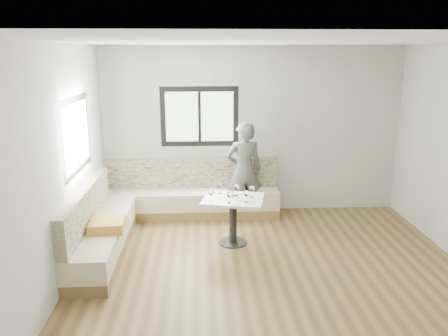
{
  "coord_description": "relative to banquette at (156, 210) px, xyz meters",
  "views": [
    {
      "loc": [
        -0.88,
        -4.73,
        2.69
      ],
      "look_at": [
        -0.56,
        1.21,
        1.1
      ],
      "focal_mm": 35.0,
      "sensor_mm": 36.0,
      "label": 1
    }
  ],
  "objects": [
    {
      "name": "person",
      "position": [
        1.41,
        0.51,
        0.48
      ],
      "size": [
        0.62,
        0.44,
        1.62
      ],
      "primitive_type": "imported",
      "rotation": [
        0.0,
        0.0,
        3.23
      ],
      "color": "#4C5049",
      "rests_on": "ground"
    },
    {
      "name": "olive_ramekin",
      "position": [
        1.13,
        -0.4,
        0.37
      ],
      "size": [
        0.09,
        0.09,
        0.04
      ],
      "color": "white",
      "rests_on": "table"
    },
    {
      "name": "room",
      "position": [
        1.51,
        -1.54,
        1.08
      ],
      "size": [
        5.01,
        5.01,
        2.81
      ],
      "color": "brown",
      "rests_on": "ground"
    },
    {
      "name": "wine_glass_a",
      "position": [
        0.84,
        -0.63,
        0.48
      ],
      "size": [
        0.08,
        0.08,
        0.18
      ],
      "color": "white",
      "rests_on": "table"
    },
    {
      "name": "table",
      "position": [
        1.15,
        -0.52,
        0.18
      ],
      "size": [
        0.96,
        0.82,
        0.69
      ],
      "rotation": [
        0.0,
        0.0,
        -0.22
      ],
      "color": "black",
      "rests_on": "ground"
    },
    {
      "name": "wine_glass_b",
      "position": [
        1.09,
        -0.72,
        0.48
      ],
      "size": [
        0.08,
        0.08,
        0.18
      ],
      "color": "white",
      "rests_on": "table"
    },
    {
      "name": "banquette",
      "position": [
        0.0,
        0.0,
        0.0
      ],
      "size": [
        2.9,
        2.8,
        0.95
      ],
      "color": "brown",
      "rests_on": "ground"
    },
    {
      "name": "wine_glass_c",
      "position": [
        1.32,
        -0.7,
        0.48
      ],
      "size": [
        0.08,
        0.08,
        0.18
      ],
      "color": "white",
      "rests_on": "table"
    },
    {
      "name": "wine_glass_f",
      "position": [
        0.97,
        -0.29,
        0.48
      ],
      "size": [
        0.08,
        0.08,
        0.18
      ],
      "color": "white",
      "rests_on": "table"
    },
    {
      "name": "wine_glass_e",
      "position": [
        1.42,
        -0.49,
        0.48
      ],
      "size": [
        0.08,
        0.08,
        0.18
      ],
      "color": "white",
      "rests_on": "table"
    },
    {
      "name": "wine_glass_d",
      "position": [
        1.21,
        -0.41,
        0.48
      ],
      "size": [
        0.08,
        0.08,
        0.18
      ],
      "color": "white",
      "rests_on": "table"
    }
  ]
}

